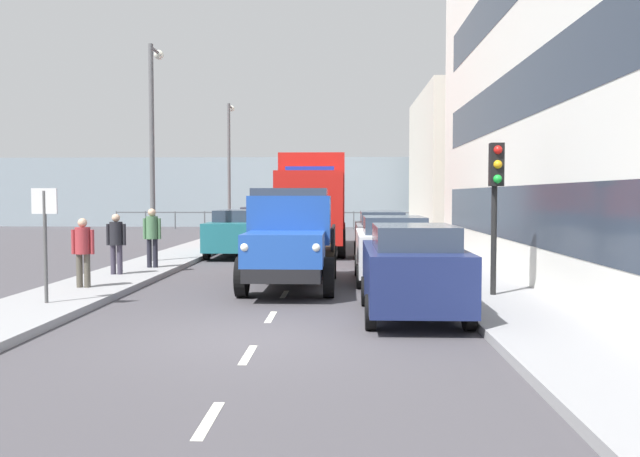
# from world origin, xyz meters

# --- Properties ---
(ground_plane) EXTENTS (80.00, 80.00, 0.00)m
(ground_plane) POSITION_xyz_m (0.00, -11.32, 0.00)
(ground_plane) COLOR #423F44
(sidewalk_left) EXTENTS (2.08, 43.65, 0.15)m
(sidewalk_left) POSITION_xyz_m (-4.62, -11.32, 0.07)
(sidewalk_left) COLOR gray
(sidewalk_left) RESTS_ON ground_plane
(sidewalk_right) EXTENTS (2.08, 43.65, 0.15)m
(sidewalk_right) POSITION_xyz_m (4.62, -11.32, 0.07)
(sidewalk_right) COLOR gray
(sidewalk_right) RESTS_ON ground_plane
(road_centreline_markings) EXTENTS (0.12, 38.53, 0.01)m
(road_centreline_markings) POSITION_xyz_m (0.00, -9.83, 0.00)
(road_centreline_markings) COLOR silver
(road_centreline_markings) RESTS_ON ground_plane
(building_far_block) EXTENTS (6.34, 11.50, 8.04)m
(building_far_block) POSITION_xyz_m (-8.83, -26.93, 4.02)
(building_far_block) COLOR beige
(building_far_block) RESTS_ON ground_plane
(sea_horizon) EXTENTS (80.00, 0.80, 5.00)m
(sea_horizon) POSITION_xyz_m (0.00, -36.15, 2.50)
(sea_horizon) COLOR #84939E
(sea_horizon) RESTS_ON ground_plane
(seawall_railing) EXTENTS (28.08, 0.08, 1.20)m
(seawall_railing) POSITION_xyz_m (-0.00, -32.55, 0.92)
(seawall_railing) COLOR #4C5156
(seawall_railing) RESTS_ON ground_plane
(truck_vintage_blue) EXTENTS (2.17, 5.64, 2.43)m
(truck_vintage_blue) POSITION_xyz_m (-0.06, -5.30, 1.18)
(truck_vintage_blue) COLOR black
(truck_vintage_blue) RESTS_ON ground_plane
(lorry_cargo_red) EXTENTS (2.58, 8.20, 3.87)m
(lorry_cargo_red) POSITION_xyz_m (-0.12, -15.83, 2.08)
(lorry_cargo_red) COLOR red
(lorry_cargo_red) RESTS_ON ground_plane
(car_navy_kerbside_near) EXTENTS (1.83, 3.81, 1.72)m
(car_navy_kerbside_near) POSITION_xyz_m (-2.63, -1.78, 0.89)
(car_navy_kerbside_near) COLOR navy
(car_navy_kerbside_near) RESTS_ON ground_plane
(car_white_kerbside_1) EXTENTS (1.94, 4.00, 1.72)m
(car_white_kerbside_1) POSITION_xyz_m (-2.63, -6.59, 0.90)
(car_white_kerbside_1) COLOR white
(car_white_kerbside_1) RESTS_ON ground_plane
(car_grey_kerbside_2) EXTENTS (1.80, 4.20, 1.72)m
(car_grey_kerbside_2) POSITION_xyz_m (-2.63, -11.80, 0.90)
(car_grey_kerbside_2) COLOR slate
(car_grey_kerbside_2) RESTS_ON ground_plane
(car_teal_oppositeside_0) EXTENTS (1.83, 4.46, 1.72)m
(car_teal_oppositeside_0) POSITION_xyz_m (2.63, -13.55, 0.90)
(car_teal_oppositeside_0) COLOR #1E6670
(car_teal_oppositeside_0) RESTS_ON ground_plane
(car_red_oppositeside_1) EXTENTS (1.89, 4.10, 1.72)m
(car_red_oppositeside_1) POSITION_xyz_m (2.63, -19.81, 0.90)
(car_red_oppositeside_1) COLOR #B21E1E
(car_red_oppositeside_1) RESTS_ON ground_plane
(pedestrian_couple_a) EXTENTS (0.53, 0.34, 1.59)m
(pedestrian_couple_a) POSITION_xyz_m (4.62, -4.33, 1.08)
(pedestrian_couple_a) COLOR #4C473D
(pedestrian_couple_a) RESTS_ON sidewalk_right
(pedestrian_by_lamp) EXTENTS (0.53, 0.34, 1.62)m
(pedestrian_by_lamp) POSITION_xyz_m (4.73, -6.77, 1.10)
(pedestrian_by_lamp) COLOR #383342
(pedestrian_by_lamp) RESTS_ON sidewalk_right
(pedestrian_in_dark_coat) EXTENTS (0.53, 0.34, 1.73)m
(pedestrian_in_dark_coat) POSITION_xyz_m (4.25, -8.41, 1.17)
(pedestrian_in_dark_coat) COLOR black
(pedestrian_in_dark_coat) RESTS_ON sidewalk_right
(traffic_light_near) EXTENTS (0.28, 0.41, 3.20)m
(traffic_light_near) POSITION_xyz_m (-4.53, -3.50, 2.47)
(traffic_light_near) COLOR black
(traffic_light_near) RESTS_ON sidewalk_left
(lamp_post_promenade) EXTENTS (0.32, 1.14, 6.94)m
(lamp_post_promenade) POSITION_xyz_m (4.81, -10.52, 4.25)
(lamp_post_promenade) COLOR #59595B
(lamp_post_promenade) RESTS_ON sidewalk_right
(lamp_post_far) EXTENTS (0.32, 1.14, 6.87)m
(lamp_post_far) POSITION_xyz_m (4.62, -23.23, 4.21)
(lamp_post_far) COLOR #59595B
(lamp_post_far) RESTS_ON sidewalk_right
(street_sign) EXTENTS (0.50, 0.07, 2.25)m
(street_sign) POSITION_xyz_m (4.49, -2.22, 1.68)
(street_sign) COLOR #4C4C4C
(street_sign) RESTS_ON sidewalk_right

